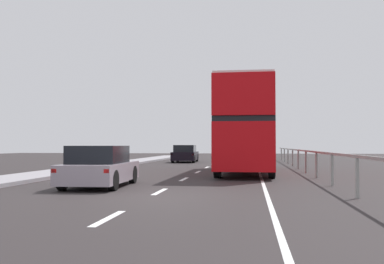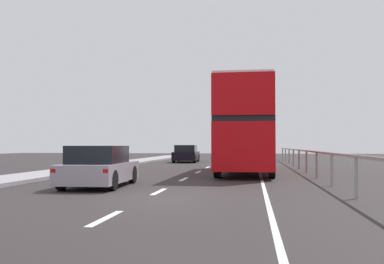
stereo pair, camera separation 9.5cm
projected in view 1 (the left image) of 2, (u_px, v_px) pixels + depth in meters
The scene contains 6 objects.
ground_plane at pixel (151, 198), 11.80m from camera, with size 75.26×120.00×0.10m, color #2B2627.
lane_paint_markings at pixel (237, 175), 20.21m from camera, with size 3.31×46.00×0.01m.
bridge_side_railing at pixel (311, 155), 20.01m from camera, with size 0.10×42.00×1.15m.
double_decker_bus_red at pixel (246, 127), 21.93m from camera, with size 2.67×10.38×4.38m.
hatchback_car_near at pixel (100, 167), 14.57m from camera, with size 1.97×4.10×1.39m.
sedan_car_ahead at pixel (185, 154), 35.16m from camera, with size 2.02×4.40×1.40m.
Camera 1 is at (2.71, -11.59, 1.41)m, focal length 40.25 mm.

